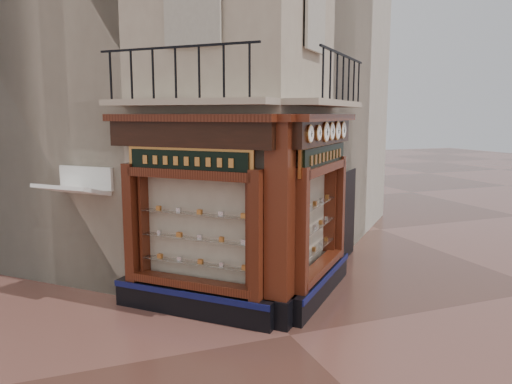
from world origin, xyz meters
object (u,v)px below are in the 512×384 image
clock_a (310,134)px  clock_e (337,131)px  clock_b (318,133)px  clock_d (331,131)px  signboard_right (324,156)px  signboard_left (188,161)px  awning (78,299)px  clock_c (326,132)px  clock_f (343,130)px  corner_pilaster (280,225)px

clock_a → clock_e: bearing=0.0°
clock_a → clock_b: 0.53m
clock_d → signboard_right: clock_d is taller
clock_a → signboard_left: clock_a is taller
clock_a → clock_b: bearing=0.0°
clock_e → awning: 6.76m
clock_c → clock_f: (1.00, 1.00, -0.00)m
clock_b → clock_e: clock_e is taller
corner_pilaster → clock_d: (1.63, 1.03, 1.67)m
signboard_left → corner_pilaster: bearing=-169.8°
corner_pilaster → clock_f: bearing=-8.5°
clock_d → signboard_left: (-3.10, -0.02, -0.52)m
corner_pilaster → signboard_right: 2.12m
clock_f → awning: 7.00m
clock_a → clock_b: clock_a is taller
clock_b → signboard_left: bearing=119.7°
awning → signboard_left: size_ratio=0.72×
clock_e → clock_c: bearing=-180.0°
clock_f → signboard_right: clock_f is taller
clock_c → awning: clock_c is taller
corner_pilaster → clock_c: (1.33, 0.72, 1.67)m
clock_e → clock_d: bearing=-180.0°
clock_a → clock_e: clock_e is taller
clock_d → awning: 6.58m
corner_pilaster → signboard_left: corner_pilaster is taller
clock_f → awning: bearing=124.3°
clock_b → clock_c: bearing=-0.0°
clock_d → clock_e: clock_e is taller
clock_e → signboard_left: size_ratio=0.21×
clock_a → clock_d: (1.06, 1.06, 0.00)m
clock_a → awning: clock_a is taller
clock_e → awning: size_ratio=0.29×
corner_pilaster → clock_a: (0.58, -0.02, 1.67)m
clock_d → signboard_right: 0.55m
corner_pilaster → clock_b: bearing=-24.8°
clock_e → signboard_right: bearing=169.7°
clock_f → signboard_left: size_ratio=0.20×
clock_a → clock_f: clock_f is taller
clock_a → clock_f: 2.48m
clock_d → clock_e: 0.47m
awning → signboard_right: signboard_right is taller
clock_c → clock_e: clock_e is taller
clock_d → signboard_left: clock_d is taller
clock_f → signboard_right: bearing=174.4°
corner_pilaster → clock_d: corner_pilaster is taller
clock_b → clock_f: bearing=0.0°
clock_b → signboard_left: clock_b is taller
clock_a → clock_f: bearing=0.0°
clock_e → signboard_left: bearing=140.8°
corner_pilaster → clock_e: bearing=-10.3°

